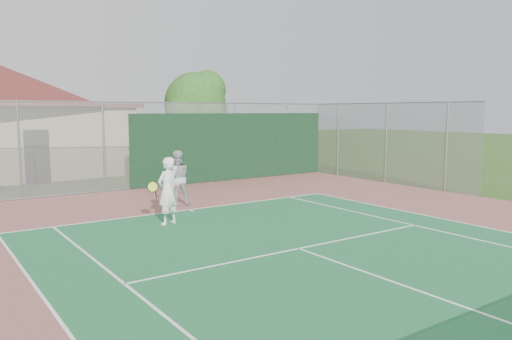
# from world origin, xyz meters

# --- Properties ---
(back_fence) EXTENTS (20.08, 0.11, 3.53)m
(back_fence) POSITION_xyz_m (2.11, 16.98, 1.67)
(back_fence) COLOR gray
(back_fence) RESTS_ON ground
(side_fence_right) EXTENTS (0.08, 9.00, 3.50)m
(side_fence_right) POSITION_xyz_m (10.00, 12.50, 1.75)
(side_fence_right) COLOR gray
(side_fence_right) RESTS_ON ground
(tree) EXTENTS (3.77, 3.57, 5.25)m
(tree) POSITION_xyz_m (5.25, 21.09, 3.45)
(tree) COLOR #3C2816
(tree) RESTS_ON ground
(player_white_front) EXTENTS (1.13, 0.79, 1.88)m
(player_white_front) POSITION_xyz_m (-1.41, 10.39, 0.94)
(player_white_front) COLOR silver
(player_white_front) RESTS_ON ground
(player_grey_back) EXTENTS (1.01, 0.85, 1.83)m
(player_grey_back) POSITION_xyz_m (0.05, 12.81, 0.92)
(player_grey_back) COLOR #A9ACAF
(player_grey_back) RESTS_ON ground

